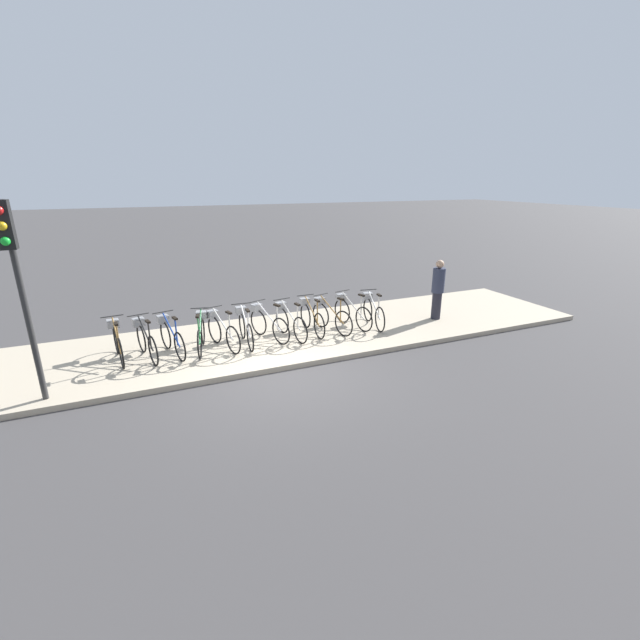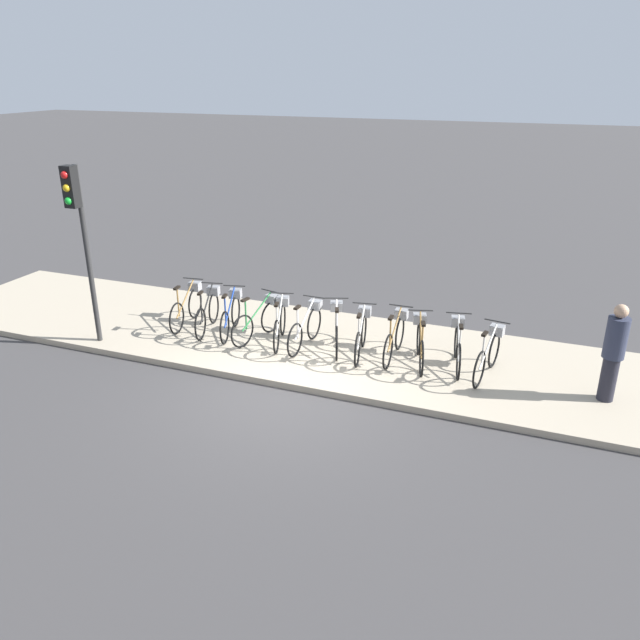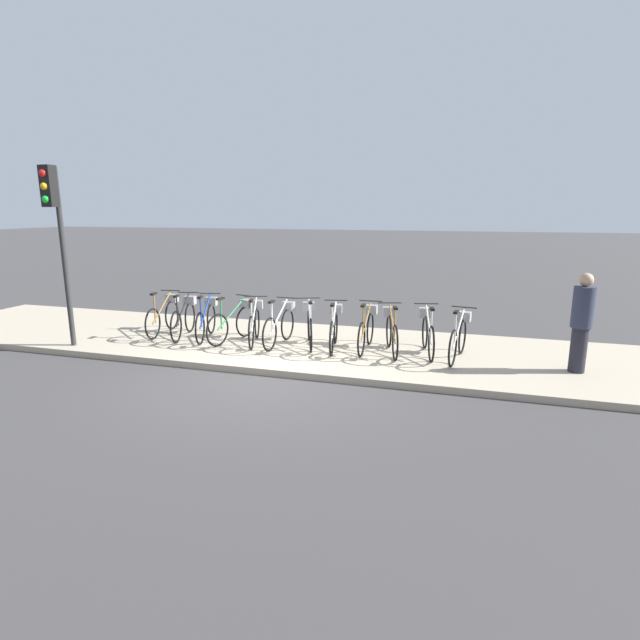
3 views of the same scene
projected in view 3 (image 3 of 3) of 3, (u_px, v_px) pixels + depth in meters
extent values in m
plane|color=#423F3F|center=(265.00, 376.00, 8.51)|extent=(120.00, 120.00, 0.00)
cube|color=#B7A88E|center=(299.00, 346.00, 10.15)|extent=(17.74, 3.53, 0.12)
torus|color=black|center=(153.00, 324.00, 10.37)|extent=(0.12, 0.66, 0.66)
torus|color=black|center=(172.00, 315.00, 11.24)|extent=(0.12, 0.66, 0.66)
cylinder|color=olive|center=(162.00, 307.00, 10.75)|extent=(0.15, 0.92, 0.56)
cylinder|color=olive|center=(155.00, 309.00, 10.43)|extent=(0.04, 0.04, 0.59)
cube|color=black|center=(154.00, 294.00, 10.36)|extent=(0.10, 0.21, 0.04)
cylinder|color=#262626|center=(170.00, 290.00, 11.12)|extent=(0.46, 0.08, 0.02)
cube|color=gray|center=(172.00, 298.00, 11.21)|extent=(0.26, 0.23, 0.18)
torus|color=black|center=(176.00, 327.00, 10.11)|extent=(0.19, 0.65, 0.66)
torus|color=black|center=(190.00, 317.00, 10.99)|extent=(0.19, 0.65, 0.66)
cylinder|color=black|center=(183.00, 310.00, 10.49)|extent=(0.24, 0.90, 0.56)
cylinder|color=black|center=(177.00, 311.00, 10.17)|extent=(0.04, 0.04, 0.59)
cube|color=black|center=(176.00, 296.00, 10.10)|extent=(0.11, 0.21, 0.04)
cylinder|color=#262626|center=(189.00, 292.00, 10.87)|extent=(0.45, 0.13, 0.02)
cube|color=gray|center=(190.00, 300.00, 10.96)|extent=(0.28, 0.25, 0.18)
torus|color=black|center=(200.00, 328.00, 9.97)|extent=(0.20, 0.65, 0.66)
torus|color=black|center=(211.00, 319.00, 10.86)|extent=(0.20, 0.65, 0.66)
cylinder|color=navy|center=(205.00, 311.00, 10.36)|extent=(0.26, 0.90, 0.56)
cylinder|color=navy|center=(201.00, 313.00, 10.03)|extent=(0.04, 0.04, 0.59)
cube|color=black|center=(200.00, 297.00, 9.96)|extent=(0.12, 0.21, 0.04)
cylinder|color=#262626|center=(210.00, 293.00, 10.73)|extent=(0.45, 0.14, 0.02)
cube|color=gray|center=(211.00, 301.00, 10.82)|extent=(0.28, 0.25, 0.18)
torus|color=black|center=(217.00, 330.00, 9.83)|extent=(0.18, 0.65, 0.66)
torus|color=black|center=(246.00, 321.00, 10.60)|extent=(0.18, 0.65, 0.66)
cylinder|color=#267238|center=(232.00, 313.00, 10.16)|extent=(0.24, 0.91, 0.56)
cylinder|color=#267238|center=(221.00, 314.00, 9.87)|extent=(0.04, 0.04, 0.59)
cube|color=black|center=(220.00, 299.00, 9.80)|extent=(0.11, 0.21, 0.04)
cylinder|color=#262626|center=(245.00, 295.00, 10.48)|extent=(0.45, 0.13, 0.02)
cube|color=gray|center=(247.00, 304.00, 10.56)|extent=(0.28, 0.25, 0.18)
torus|color=black|center=(251.00, 333.00, 9.61)|extent=(0.22, 0.64, 0.66)
torus|color=black|center=(257.00, 323.00, 10.49)|extent=(0.22, 0.64, 0.66)
cylinder|color=beige|center=(254.00, 315.00, 9.99)|extent=(0.29, 0.89, 0.56)
cylinder|color=beige|center=(252.00, 317.00, 9.67)|extent=(0.04, 0.04, 0.59)
cube|color=black|center=(251.00, 301.00, 9.60)|extent=(0.12, 0.21, 0.04)
cylinder|color=#262626|center=(256.00, 296.00, 10.37)|extent=(0.45, 0.15, 0.02)
cube|color=gray|center=(257.00, 305.00, 10.46)|extent=(0.29, 0.26, 0.18)
torus|color=black|center=(270.00, 334.00, 9.50)|extent=(0.06, 0.66, 0.66)
torus|color=black|center=(287.00, 324.00, 10.34)|extent=(0.06, 0.66, 0.66)
cylinder|color=silver|center=(279.00, 316.00, 9.86)|extent=(0.06, 0.92, 0.56)
cylinder|color=silver|center=(272.00, 318.00, 9.55)|extent=(0.03, 0.03, 0.59)
cube|color=black|center=(272.00, 302.00, 9.48)|extent=(0.08, 0.20, 0.04)
cylinder|color=#262626|center=(287.00, 298.00, 10.21)|extent=(0.46, 0.04, 0.02)
cube|color=gray|center=(288.00, 306.00, 10.30)|extent=(0.25, 0.21, 0.18)
torus|color=black|center=(311.00, 336.00, 9.42)|extent=(0.26, 0.63, 0.66)
torus|color=black|center=(309.00, 325.00, 10.30)|extent=(0.26, 0.63, 0.66)
cylinder|color=silver|center=(310.00, 317.00, 9.80)|extent=(0.35, 0.88, 0.56)
cylinder|color=silver|center=(310.00, 319.00, 9.47)|extent=(0.04, 0.04, 0.59)
cube|color=black|center=(310.00, 302.00, 9.40)|extent=(0.13, 0.21, 0.04)
cylinder|color=#262626|center=(309.00, 298.00, 10.18)|extent=(0.44, 0.18, 0.02)
cube|color=gray|center=(309.00, 306.00, 10.26)|extent=(0.29, 0.27, 0.18)
torus|color=black|center=(332.00, 339.00, 9.18)|extent=(0.15, 0.66, 0.66)
torus|color=black|center=(336.00, 328.00, 10.05)|extent=(0.15, 0.66, 0.66)
cylinder|color=beige|center=(334.00, 320.00, 9.56)|extent=(0.19, 0.91, 0.56)
cylinder|color=beige|center=(332.00, 322.00, 9.23)|extent=(0.04, 0.04, 0.59)
cube|color=black|center=(332.00, 305.00, 9.16)|extent=(0.10, 0.21, 0.04)
cylinder|color=#262626|center=(336.00, 300.00, 9.93)|extent=(0.46, 0.10, 0.02)
cube|color=gray|center=(336.00, 309.00, 10.02)|extent=(0.27, 0.24, 0.18)
torus|color=black|center=(361.00, 340.00, 9.13)|extent=(0.04, 0.66, 0.66)
torus|color=black|center=(370.00, 328.00, 9.98)|extent=(0.04, 0.66, 0.66)
cylinder|color=olive|center=(366.00, 320.00, 9.50)|extent=(0.04, 0.92, 0.56)
cylinder|color=olive|center=(363.00, 322.00, 9.18)|extent=(0.03, 0.03, 0.59)
cube|color=black|center=(363.00, 305.00, 9.11)|extent=(0.07, 0.20, 0.04)
cylinder|color=#262626|center=(371.00, 301.00, 9.86)|extent=(0.46, 0.03, 0.02)
cube|color=gray|center=(371.00, 310.00, 9.94)|extent=(0.24, 0.20, 0.18)
torus|color=black|center=(395.00, 343.00, 8.89)|extent=(0.21, 0.65, 0.66)
torus|color=black|center=(389.00, 331.00, 9.77)|extent=(0.21, 0.65, 0.66)
cylinder|color=olive|center=(392.00, 323.00, 9.28)|extent=(0.28, 0.90, 0.56)
cylinder|color=olive|center=(395.00, 325.00, 8.95)|extent=(0.04, 0.04, 0.59)
cube|color=black|center=(395.00, 308.00, 8.88)|extent=(0.12, 0.21, 0.04)
cylinder|color=#262626|center=(390.00, 303.00, 9.65)|extent=(0.45, 0.15, 0.02)
cube|color=gray|center=(389.00, 312.00, 9.74)|extent=(0.29, 0.26, 0.18)
torus|color=black|center=(431.00, 344.00, 8.81)|extent=(0.17, 0.65, 0.66)
torus|color=black|center=(425.00, 332.00, 9.69)|extent=(0.17, 0.65, 0.66)
cylinder|color=beige|center=(429.00, 324.00, 9.19)|extent=(0.22, 0.91, 0.56)
cylinder|color=beige|center=(431.00, 326.00, 8.87)|extent=(0.04, 0.04, 0.59)
cube|color=black|center=(432.00, 309.00, 8.80)|extent=(0.11, 0.21, 0.04)
cylinder|color=#262626|center=(426.00, 304.00, 9.57)|extent=(0.46, 0.12, 0.02)
cube|color=gray|center=(425.00, 313.00, 9.66)|extent=(0.28, 0.25, 0.18)
torus|color=black|center=(453.00, 348.00, 8.55)|extent=(0.14, 0.66, 0.66)
torus|color=black|center=(462.00, 337.00, 9.34)|extent=(0.14, 0.66, 0.66)
cylinder|color=beige|center=(459.00, 328.00, 8.89)|extent=(0.18, 0.91, 0.56)
cylinder|color=beige|center=(455.00, 330.00, 8.59)|extent=(0.04, 0.04, 0.59)
cube|color=black|center=(456.00, 312.00, 8.53)|extent=(0.10, 0.21, 0.04)
cylinder|color=#262626|center=(464.00, 307.00, 9.22)|extent=(0.46, 0.10, 0.02)
cube|color=gray|center=(464.00, 317.00, 9.31)|extent=(0.27, 0.24, 0.18)
cylinder|color=#23232D|center=(578.00, 350.00, 8.28)|extent=(0.26, 0.26, 0.76)
cylinder|color=#2D3347|center=(583.00, 307.00, 8.13)|extent=(0.34, 0.34, 0.68)
sphere|color=tan|center=(586.00, 280.00, 8.03)|extent=(0.22, 0.22, 0.22)
cylinder|color=#2D2D2D|center=(64.00, 259.00, 9.62)|extent=(0.10, 0.10, 3.45)
cube|color=black|center=(49.00, 186.00, 9.16)|extent=(0.24, 0.20, 0.75)
sphere|color=red|center=(43.00, 173.00, 9.02)|extent=(0.14, 0.14, 0.14)
sphere|color=gold|center=(44.00, 186.00, 9.07)|extent=(0.14, 0.14, 0.14)
sphere|color=green|center=(46.00, 199.00, 9.12)|extent=(0.14, 0.14, 0.14)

